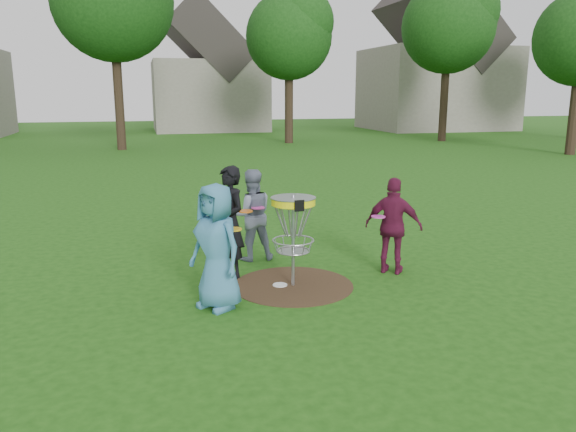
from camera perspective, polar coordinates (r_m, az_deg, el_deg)
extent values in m
plane|color=#19470F|center=(8.45, 0.52, -7.07)|extent=(100.00, 100.00, 0.00)
cylinder|color=#47331E|center=(8.44, 0.52, -7.04)|extent=(1.80, 1.80, 0.01)
imported|color=teal|center=(7.43, -7.29, -3.11)|extent=(0.92, 0.98, 1.69)
imported|color=black|center=(8.68, -5.94, -0.61)|extent=(0.62, 0.74, 1.74)
imported|color=slate|center=(9.55, -3.75, 0.11)|extent=(0.77, 0.61, 1.57)
imported|color=#5C1533|center=(8.97, 10.68, -1.01)|extent=(0.95, 0.83, 1.53)
cylinder|color=white|center=(8.43, -0.82, -7.03)|extent=(0.22, 0.22, 0.02)
cylinder|color=#9EA0A5|center=(8.24, 0.53, -2.54)|extent=(0.05, 0.05, 1.38)
cylinder|color=yellow|center=(8.11, 0.54, 1.49)|extent=(0.64, 0.64, 0.10)
cylinder|color=#9EA0A5|center=(8.10, 0.54, 1.88)|extent=(0.66, 0.66, 0.01)
cube|color=black|center=(7.80, 1.16, 1.04)|extent=(0.14, 0.02, 0.16)
torus|color=#9EA0A5|center=(8.24, 0.53, -2.48)|extent=(0.62, 0.62, 0.02)
torus|color=#9EA0A5|center=(8.28, 0.53, -3.55)|extent=(0.50, 0.50, 0.02)
cylinder|color=#9EA0A5|center=(8.28, 0.53, -3.61)|extent=(0.44, 0.44, 0.01)
cylinder|color=gold|center=(7.53, -5.54, -1.35)|extent=(0.22, 0.22, 0.02)
cylinder|color=#DA6112|center=(8.50, -4.34, 0.50)|extent=(0.22, 0.22, 0.02)
cylinder|color=#FF43B7|center=(9.26, -3.06, 0.85)|extent=(0.22, 0.22, 0.02)
cylinder|color=#F03FC7|center=(8.79, 9.17, -0.06)|extent=(0.22, 0.22, 0.02)
cylinder|color=#38281C|center=(29.20, -16.78, 10.99)|extent=(0.46, 0.46, 4.62)
sphere|color=#164211|center=(29.49, -17.40, 20.20)|extent=(5.72, 5.72, 5.72)
cylinder|color=#38281C|center=(31.74, 0.09, 10.83)|extent=(0.46, 0.46, 3.78)
sphere|color=#164211|center=(31.86, 0.10, 17.81)|extent=(4.68, 4.68, 4.68)
cylinder|color=#38281C|center=(34.25, 15.54, 10.86)|extent=(0.46, 0.46, 4.20)
sphere|color=#164211|center=(34.43, 15.97, 18.02)|extent=(5.20, 5.20, 5.20)
cylinder|color=#38281C|center=(28.91, 27.02, 8.91)|extent=(0.46, 0.46, 3.36)
cube|color=gray|center=(42.98, -8.06, 11.97)|extent=(8.00, 7.00, 5.00)
cube|color=#2D2826|center=(43.13, -8.22, 17.21)|extent=(6.11, 7.14, 6.11)
cube|color=gray|center=(45.41, 14.77, 12.34)|extent=(10.00, 8.00, 6.00)
cube|color=#2D2826|center=(45.68, 15.13, 18.36)|extent=(7.64, 8.16, 7.64)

